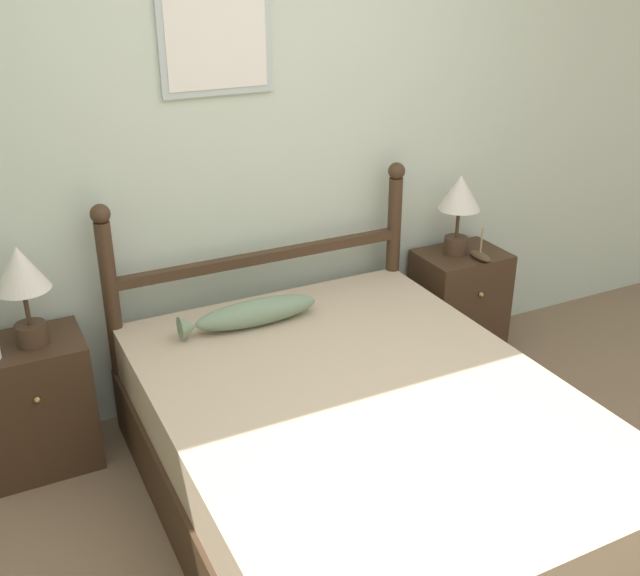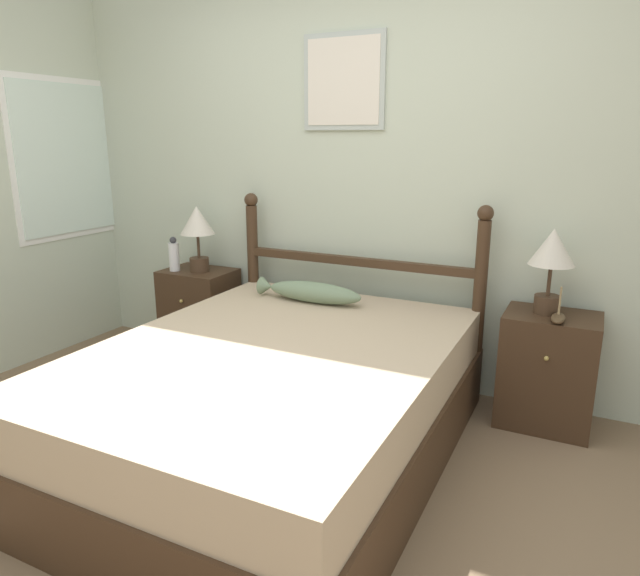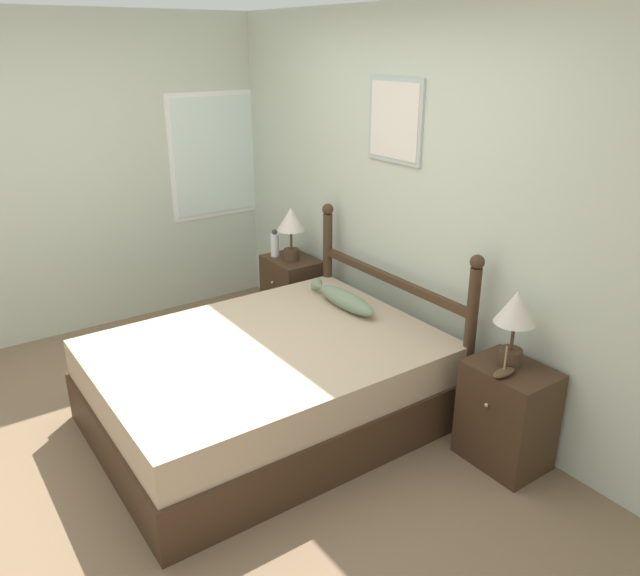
{
  "view_description": "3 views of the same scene",
  "coord_description": "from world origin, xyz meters",
  "px_view_note": "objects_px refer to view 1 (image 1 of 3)",
  "views": [
    {
      "loc": [
        -1.25,
        -1.57,
        2.16
      ],
      "look_at": [
        0.03,
        0.99,
        0.85
      ],
      "focal_mm": 42.0,
      "sensor_mm": 36.0,
      "label": 1
    },
    {
      "loc": [
        1.33,
        -1.56,
        1.51
      ],
      "look_at": [
        0.02,
        1.07,
        0.72
      ],
      "focal_mm": 32.0,
      "sensor_mm": 36.0,
      "label": 2
    },
    {
      "loc": [
        3.06,
        -1.14,
        2.31
      ],
      "look_at": [
        -0.03,
        1.02,
        0.81
      ],
      "focal_mm": 35.0,
      "sensor_mm": 36.0,
      "label": 3
    }
  ],
  "objects_px": {
    "bed": "(363,453)",
    "nightstand_left": "(36,404)",
    "fish_pillow": "(252,313)",
    "model_boat": "(480,255)",
    "table_lamp_right": "(459,200)",
    "table_lamp_left": "(21,278)",
    "nightstand_right": "(458,303)"
  },
  "relations": [
    {
      "from": "table_lamp_left",
      "to": "model_boat",
      "type": "height_order",
      "value": "table_lamp_left"
    },
    {
      "from": "nightstand_right",
      "to": "table_lamp_left",
      "type": "distance_m",
      "value": 2.34
    },
    {
      "from": "nightstand_left",
      "to": "model_boat",
      "type": "relative_size",
      "value": 3.43
    },
    {
      "from": "bed",
      "to": "nightstand_right",
      "type": "height_order",
      "value": "nightstand_right"
    },
    {
      "from": "model_boat",
      "to": "table_lamp_left",
      "type": "bearing_deg",
      "value": 177.63
    },
    {
      "from": "nightstand_left",
      "to": "fish_pillow",
      "type": "xyz_separation_m",
      "value": [
        0.97,
        -0.18,
        0.31
      ]
    },
    {
      "from": "table_lamp_right",
      "to": "fish_pillow",
      "type": "height_order",
      "value": "table_lamp_right"
    },
    {
      "from": "bed",
      "to": "table_lamp_right",
      "type": "xyz_separation_m",
      "value": [
        1.11,
        0.93,
        0.65
      ]
    },
    {
      "from": "model_boat",
      "to": "nightstand_left",
      "type": "bearing_deg",
      "value": 177.18
    },
    {
      "from": "table_lamp_right",
      "to": "nightstand_left",
      "type": "bearing_deg",
      "value": -179.6
    },
    {
      "from": "table_lamp_left",
      "to": "fish_pillow",
      "type": "xyz_separation_m",
      "value": [
        0.93,
        -0.16,
        -0.3
      ]
    },
    {
      "from": "nightstand_left",
      "to": "table_lamp_right",
      "type": "relative_size",
      "value": 1.39
    },
    {
      "from": "bed",
      "to": "fish_pillow",
      "type": "xyz_separation_m",
      "value": [
        -0.18,
        0.74,
        0.34
      ]
    },
    {
      "from": "table_lamp_left",
      "to": "fish_pillow",
      "type": "distance_m",
      "value": 0.99
    },
    {
      "from": "bed",
      "to": "table_lamp_left",
      "type": "relative_size",
      "value": 4.69
    },
    {
      "from": "table_lamp_right",
      "to": "nightstand_right",
      "type": "bearing_deg",
      "value": -22.17
    },
    {
      "from": "table_lamp_left",
      "to": "table_lamp_right",
      "type": "xyz_separation_m",
      "value": [
        2.22,
        0.04,
        0.0
      ]
    },
    {
      "from": "nightstand_left",
      "to": "nightstand_right",
      "type": "xyz_separation_m",
      "value": [
        2.29,
        0.0,
        0.0
      ]
    },
    {
      "from": "model_boat",
      "to": "fish_pillow",
      "type": "relative_size",
      "value": 0.27
    },
    {
      "from": "nightstand_left",
      "to": "table_lamp_left",
      "type": "bearing_deg",
      "value": -30.74
    },
    {
      "from": "nightstand_right",
      "to": "model_boat",
      "type": "height_order",
      "value": "model_boat"
    },
    {
      "from": "nightstand_right",
      "to": "nightstand_left",
      "type": "bearing_deg",
      "value": 180.0
    },
    {
      "from": "model_boat",
      "to": "table_lamp_right",
      "type": "bearing_deg",
      "value": 117.46
    },
    {
      "from": "bed",
      "to": "model_boat",
      "type": "relative_size",
      "value": 11.62
    },
    {
      "from": "bed",
      "to": "nightstand_left",
      "type": "bearing_deg",
      "value": 141.26
    },
    {
      "from": "nightstand_right",
      "to": "bed",
      "type": "bearing_deg",
      "value": -141.26
    },
    {
      "from": "fish_pillow",
      "to": "table_lamp_left",
      "type": "bearing_deg",
      "value": 170.25
    },
    {
      "from": "bed",
      "to": "nightstand_right",
      "type": "relative_size",
      "value": 3.39
    },
    {
      "from": "bed",
      "to": "fish_pillow",
      "type": "height_order",
      "value": "fish_pillow"
    },
    {
      "from": "table_lamp_left",
      "to": "fish_pillow",
      "type": "height_order",
      "value": "table_lamp_left"
    },
    {
      "from": "bed",
      "to": "nightstand_left",
      "type": "distance_m",
      "value": 1.47
    },
    {
      "from": "fish_pillow",
      "to": "model_boat",
      "type": "bearing_deg",
      "value": 2.8
    }
  ]
}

